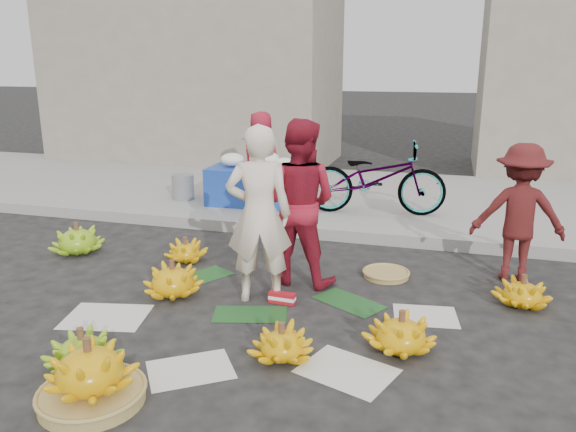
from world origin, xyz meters
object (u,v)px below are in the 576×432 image
(banana_bunch_4, at_px, (401,334))
(flower_table, at_px, (255,182))
(banana_bunch_0, at_px, (173,280))
(vendor_cream, at_px, (259,215))
(bicycle, at_px, (376,178))

(banana_bunch_4, xyz_separation_m, flower_table, (-2.49, 3.72, 0.29))
(banana_bunch_0, distance_m, banana_bunch_4, 2.25)
(vendor_cream, bearing_deg, flower_table, -87.74)
(banana_bunch_4, xyz_separation_m, bicycle, (-0.70, 3.63, 0.48))
(banana_bunch_0, xyz_separation_m, flower_table, (-0.29, 3.23, 0.28))
(banana_bunch_0, relative_size, flower_table, 0.45)
(flower_table, distance_m, bicycle, 1.81)
(vendor_cream, distance_m, flower_table, 3.30)
(banana_bunch_0, relative_size, bicycle, 0.31)
(vendor_cream, bearing_deg, bicycle, -120.44)
(vendor_cream, xyz_separation_m, bicycle, (0.67, 2.99, -0.20))
(banana_bunch_0, height_order, banana_bunch_4, banana_bunch_0)
(banana_bunch_4, height_order, vendor_cream, vendor_cream)
(bicycle, bearing_deg, banana_bunch_4, -176.35)
(bicycle, bearing_deg, vendor_cream, 160.09)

